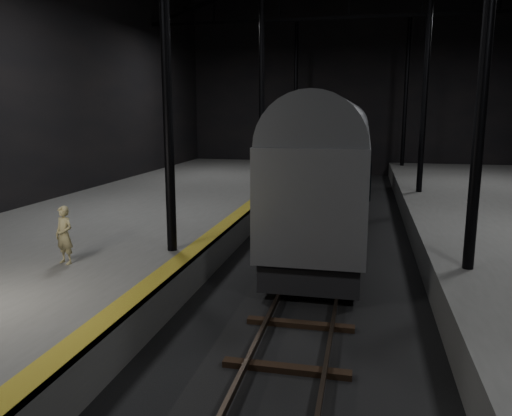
% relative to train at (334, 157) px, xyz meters
% --- Properties ---
extents(ground, '(44.00, 44.00, 0.00)m').
position_rel_train_xyz_m(ground, '(0.00, -4.68, -2.86)').
color(ground, black).
rests_on(ground, ground).
extents(platform_left, '(9.00, 43.80, 1.00)m').
position_rel_train_xyz_m(platform_left, '(-7.50, -4.68, -2.36)').
color(platform_left, '#575754').
rests_on(platform_left, ground).
extents(tactile_strip, '(0.50, 43.80, 0.01)m').
position_rel_train_xyz_m(tactile_strip, '(-3.25, -4.68, -1.86)').
color(tactile_strip, olive).
rests_on(tactile_strip, platform_left).
extents(track, '(2.40, 43.00, 0.24)m').
position_rel_train_xyz_m(track, '(0.00, -4.68, -2.80)').
color(track, '#3F3328').
rests_on(track, ground).
extents(train, '(2.88, 19.21, 5.13)m').
position_rel_train_xyz_m(train, '(0.00, 0.00, 0.00)').
color(train, '#AAACB2').
rests_on(train, ground).
extents(woman, '(0.61, 0.50, 1.46)m').
position_rel_train_xyz_m(woman, '(-5.93, -10.40, -1.14)').
color(woman, tan).
rests_on(woman, platform_left).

